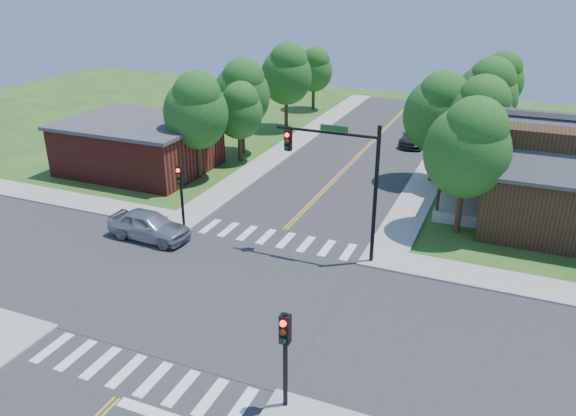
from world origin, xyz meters
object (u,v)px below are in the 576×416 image
at_px(signal_mast_ne, 343,169).
at_px(signal_pole_se, 285,344).
at_px(signal_pole_nw, 181,184).
at_px(car_dgrey, 415,136).
at_px(car_silver, 149,226).

bearing_deg(signal_mast_ne, signal_pole_se, -81.44).
xyz_separation_m(signal_mast_ne, signal_pole_se, (1.69, -11.21, -2.19)).
height_order(signal_pole_nw, car_dgrey, signal_pole_nw).
distance_m(signal_pole_se, car_silver, 15.24).
relative_size(signal_pole_nw, car_silver, 0.78).
distance_m(car_silver, car_dgrey, 26.11).
bearing_deg(car_silver, car_dgrey, -19.86).
xyz_separation_m(signal_pole_nw, car_dgrey, (9.10, 22.05, -1.93)).
height_order(signal_pole_nw, car_silver, signal_pole_nw).
relative_size(signal_mast_ne, car_dgrey, 1.43).
relative_size(signal_mast_ne, car_silver, 1.49).
bearing_deg(car_silver, signal_pole_nw, -20.04).
relative_size(signal_pole_nw, car_dgrey, 0.75).
height_order(signal_pole_se, car_dgrey, signal_pole_se).
bearing_deg(car_silver, signal_mast_ne, -76.05).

